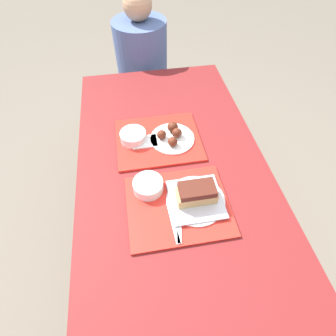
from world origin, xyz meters
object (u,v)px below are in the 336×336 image
object	(u,v)px
brisket_sandwich_plate	(196,196)
person_seated_across	(142,59)
wings_plate_far	(172,136)
bowl_coleslaw_far	(133,136)
tray_far	(158,140)
tray_near	(178,205)
bowl_coleslaw_near	(148,185)

from	to	relation	value
brisket_sandwich_plate	person_seated_across	xyz separation A→B (m)	(-0.09, 1.22, -0.08)
wings_plate_far	bowl_coleslaw_far	bearing A→B (deg)	173.87
tray_far	bowl_coleslaw_far	distance (m)	0.12
tray_near	bowl_coleslaw_far	size ratio (longest dim) A/B	3.28
tray_far	person_seated_across	xyz separation A→B (m)	(0.01, 0.85, -0.04)
tray_far	brisket_sandwich_plate	bearing A→B (deg)	-75.43
bowl_coleslaw_near	bowl_coleslaw_far	size ratio (longest dim) A/B	1.00
bowl_coleslaw_far	tray_near	bearing A→B (deg)	-69.93
bowl_coleslaw_far	wings_plate_far	world-z (taller)	wings_plate_far
bowl_coleslaw_far	wings_plate_far	distance (m)	0.18
tray_near	wings_plate_far	xyz separation A→B (m)	(0.04, 0.37, 0.03)
brisket_sandwich_plate	bowl_coleslaw_far	world-z (taller)	brisket_sandwich_plate
bowl_coleslaw_near	wings_plate_far	world-z (taller)	wings_plate_far
tray_near	tray_far	world-z (taller)	same
wings_plate_far	person_seated_across	bearing A→B (deg)	93.95
tray_far	tray_near	bearing A→B (deg)	-86.37
wings_plate_far	person_seated_across	world-z (taller)	person_seated_across
tray_near	brisket_sandwich_plate	world-z (taller)	brisket_sandwich_plate
brisket_sandwich_plate	person_seated_across	world-z (taller)	person_seated_across
tray_far	person_seated_across	bearing A→B (deg)	89.64
tray_far	wings_plate_far	bearing A→B (deg)	-6.80
person_seated_across	bowl_coleslaw_near	bearing A→B (deg)	-94.44
tray_near	tray_far	xyz separation A→B (m)	(-0.02, 0.38, 0.00)
tray_near	bowl_coleslaw_near	xyz separation A→B (m)	(-0.11, 0.09, 0.03)
tray_near	tray_far	distance (m)	0.38
brisket_sandwich_plate	wings_plate_far	size ratio (longest dim) A/B	1.11
bowl_coleslaw_far	person_seated_across	bearing A→B (deg)	81.62
brisket_sandwich_plate	wings_plate_far	world-z (taller)	brisket_sandwich_plate
bowl_coleslaw_near	brisket_sandwich_plate	bearing A→B (deg)	-25.94
tray_near	bowl_coleslaw_far	bearing A→B (deg)	110.07
bowl_coleslaw_near	bowl_coleslaw_far	bearing A→B (deg)	96.88
tray_far	person_seated_across	size ratio (longest dim) A/B	0.55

